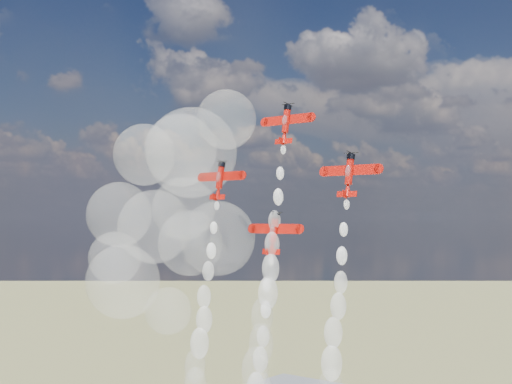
{
  "coord_description": "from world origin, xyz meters",
  "views": [
    {
      "loc": [
        65.05,
        -90.05,
        90.05
      ],
      "look_at": [
        -23.67,
        20.81,
        95.0
      ],
      "focal_mm": 50.0,
      "sensor_mm": 36.0,
      "label": 1
    }
  ],
  "objects_px": {
    "plane_lead": "(286,123)",
    "plane_right": "(349,174)",
    "plane_slot": "(274,232)",
    "plane_left": "(220,180)"
  },
  "relations": [
    {
      "from": "plane_left",
      "to": "plane_slot",
      "type": "distance_m",
      "value": 19.06
    },
    {
      "from": "plane_lead",
      "to": "plane_left",
      "type": "bearing_deg",
      "value": -172.69
    },
    {
      "from": "plane_slot",
      "to": "plane_left",
      "type": "bearing_deg",
      "value": 172.69
    },
    {
      "from": "plane_lead",
      "to": "plane_slot",
      "type": "relative_size",
      "value": 1.0
    },
    {
      "from": "plane_left",
      "to": "plane_slot",
      "type": "relative_size",
      "value": 1.0
    },
    {
      "from": "plane_right",
      "to": "plane_left",
      "type": "bearing_deg",
      "value": 180.0
    },
    {
      "from": "plane_left",
      "to": "plane_right",
      "type": "bearing_deg",
      "value": 0.0
    },
    {
      "from": "plane_lead",
      "to": "plane_right",
      "type": "distance_m",
      "value": 19.06
    },
    {
      "from": "plane_right",
      "to": "plane_slot",
      "type": "relative_size",
      "value": 1.0
    },
    {
      "from": "plane_right",
      "to": "plane_slot",
      "type": "distance_m",
      "value": 19.06
    }
  ]
}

